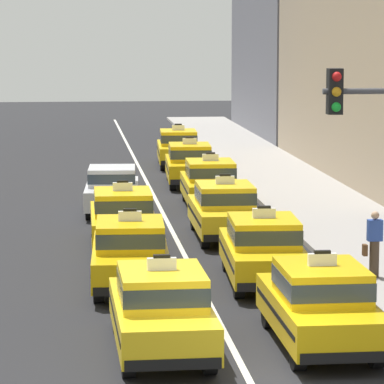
% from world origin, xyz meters
% --- Properties ---
extents(lane_stripe_left_right, '(0.14, 80.00, 0.01)m').
position_xyz_m(lane_stripe_left_right, '(0.00, 20.00, 0.00)').
color(lane_stripe_left_right, silver).
rests_on(lane_stripe_left_right, ground).
extents(sidewalk_curb, '(4.00, 90.00, 0.15)m').
position_xyz_m(sidewalk_curb, '(5.60, 15.00, 0.07)').
color(sidewalk_curb, '#9E9993').
rests_on(sidewalk_curb, ground).
extents(taxi_left_nearest, '(1.87, 4.58, 1.96)m').
position_xyz_m(taxi_left_nearest, '(-1.42, 2.39, 0.88)').
color(taxi_left_nearest, black).
rests_on(taxi_left_nearest, ground).
extents(taxi_left_second, '(2.00, 4.63, 1.96)m').
position_xyz_m(taxi_left_second, '(-1.71, 8.11, 0.88)').
color(taxi_left_second, black).
rests_on(taxi_left_second, ground).
extents(taxi_left_third, '(1.87, 4.58, 1.96)m').
position_xyz_m(taxi_left_third, '(-1.64, 13.30, 0.88)').
color(taxi_left_third, black).
rests_on(taxi_left_third, ground).
extents(sedan_left_fourth, '(2.02, 4.40, 1.58)m').
position_xyz_m(sedan_left_fourth, '(-1.71, 19.61, 0.85)').
color(sedan_left_fourth, black).
rests_on(sedan_left_fourth, ground).
extents(taxi_right_nearest, '(1.83, 4.57, 1.96)m').
position_xyz_m(taxi_right_nearest, '(1.72, 2.48, 0.88)').
color(taxi_right_nearest, black).
rests_on(taxi_right_nearest, ground).
extents(taxi_right_second, '(2.02, 4.64, 1.96)m').
position_xyz_m(taxi_right_second, '(1.56, 8.21, 0.88)').
color(taxi_right_second, black).
rests_on(taxi_right_second, ground).
extents(taxi_right_third, '(1.88, 4.58, 1.96)m').
position_xyz_m(taxi_right_third, '(1.44, 14.42, 0.88)').
color(taxi_right_third, black).
rests_on(taxi_right_third, ground).
extents(taxi_right_fourth, '(1.94, 4.61, 1.96)m').
position_xyz_m(taxi_right_fourth, '(1.75, 20.44, 0.88)').
color(taxi_right_fourth, black).
rests_on(taxi_right_fourth, ground).
extents(taxi_right_fifth, '(2.03, 4.64, 1.96)m').
position_xyz_m(taxi_right_fifth, '(1.64, 26.30, 0.88)').
color(taxi_right_fifth, black).
rests_on(taxi_right_fifth, ground).
extents(taxi_right_sixth, '(2.03, 4.64, 1.96)m').
position_xyz_m(taxi_right_sixth, '(1.79, 32.61, 0.88)').
color(taxi_right_sixth, black).
rests_on(taxi_right_sixth, ground).
extents(pedestrian_near_crosswalk, '(0.47, 0.24, 1.64)m').
position_xyz_m(pedestrian_near_crosswalk, '(4.29, 8.02, 0.97)').
color(pedestrian_near_crosswalk, '#473828').
rests_on(pedestrian_near_crosswalk, sidewalk_curb).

